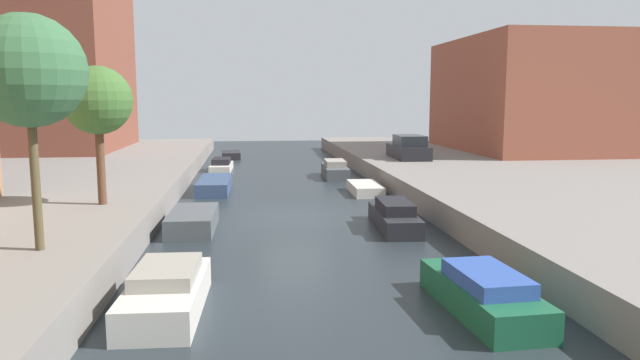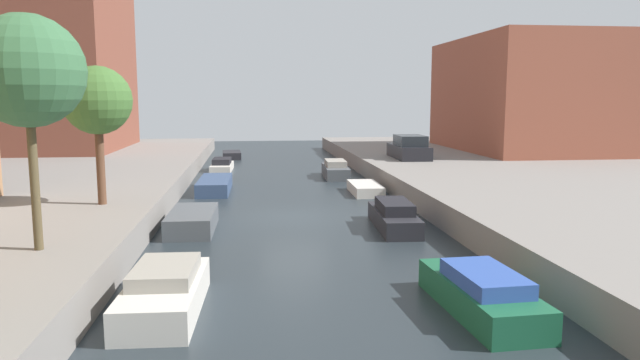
% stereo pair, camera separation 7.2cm
% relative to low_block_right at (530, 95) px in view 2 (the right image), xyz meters
% --- Properties ---
extents(ground_plane, '(84.00, 84.00, 0.00)m').
position_rel_low_block_right_xyz_m(ground_plane, '(-18.00, -17.23, -4.89)').
color(ground_plane, '#232B30').
extents(low_block_right, '(10.00, 14.31, 7.79)m').
position_rel_low_block_right_xyz_m(low_block_right, '(0.00, 0.00, 0.00)').
color(low_block_right, brown).
rests_on(low_block_right, quay_right).
extents(street_tree_1, '(2.65, 2.65, 5.60)m').
position_rel_low_block_right_xyz_m(street_tree_1, '(-24.83, -25.22, 0.36)').
color(street_tree_1, brown).
rests_on(street_tree_1, quay_left).
extents(street_tree_2, '(2.33, 2.33, 4.74)m').
position_rel_low_block_right_xyz_m(street_tree_2, '(-24.83, -19.01, -0.36)').
color(street_tree_2, brown).
rests_on(street_tree_2, quay_left).
extents(parked_car, '(1.93, 4.48, 1.42)m').
position_rel_low_block_right_xyz_m(parked_car, '(-10.06, -4.92, -3.30)').
color(parked_car, black).
rests_on(parked_car, quay_right).
extents(moored_boat_left_1, '(1.68, 3.88, 1.01)m').
position_rel_low_block_right_xyz_m(moored_boat_left_1, '(-21.60, -27.10, -4.46)').
color(moored_boat_left_1, beige).
rests_on(moored_boat_left_1, ground_plane).
extents(moored_boat_left_2, '(1.63, 3.55, 0.70)m').
position_rel_low_block_right_xyz_m(moored_boat_left_2, '(-21.77, -19.09, -4.55)').
color(moored_boat_left_2, '#4C5156').
rests_on(moored_boat_left_2, ground_plane).
extents(moored_boat_left_3, '(1.61, 4.59, 0.65)m').
position_rel_low_block_right_xyz_m(moored_boat_left_3, '(-21.51, -10.27, -4.57)').
color(moored_boat_left_3, '#33476B').
rests_on(moored_boat_left_3, ground_plane).
extents(moored_boat_left_4, '(1.42, 3.75, 0.81)m').
position_rel_low_block_right_xyz_m(moored_boat_left_4, '(-21.55, -1.72, -4.56)').
color(moored_boat_left_4, beige).
rests_on(moored_boat_left_4, ground_plane).
extents(moored_boat_left_5, '(1.53, 3.16, 0.53)m').
position_rel_low_block_right_xyz_m(moored_boat_left_5, '(-21.18, 6.20, -4.63)').
color(moored_boat_left_5, '#232328').
rests_on(moored_boat_left_5, ground_plane).
extents(moored_boat_right_1, '(1.62, 4.08, 1.00)m').
position_rel_low_block_right_xyz_m(moored_boat_right_1, '(-14.74, -27.99, -4.46)').
color(moored_boat_right_1, '#195638').
rests_on(moored_boat_right_1, ground_plane).
extents(moored_boat_right_2, '(1.47, 4.18, 1.02)m').
position_rel_low_block_right_xyz_m(moored_boat_right_2, '(-14.61, -19.59, -4.47)').
color(moored_boat_right_2, '#232328').
rests_on(moored_boat_right_2, ground_plane).
extents(moored_boat_right_3, '(1.42, 3.28, 0.49)m').
position_rel_low_block_right_xyz_m(moored_boat_right_3, '(-14.13, -11.83, -4.65)').
color(moored_boat_right_3, beige).
rests_on(moored_boat_right_3, ground_plane).
extents(moored_boat_right_4, '(1.48, 3.95, 1.03)m').
position_rel_low_block_right_xyz_m(moored_boat_right_4, '(-14.73, -5.77, -4.46)').
color(moored_boat_right_4, '#4C5156').
rests_on(moored_boat_right_4, ground_plane).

